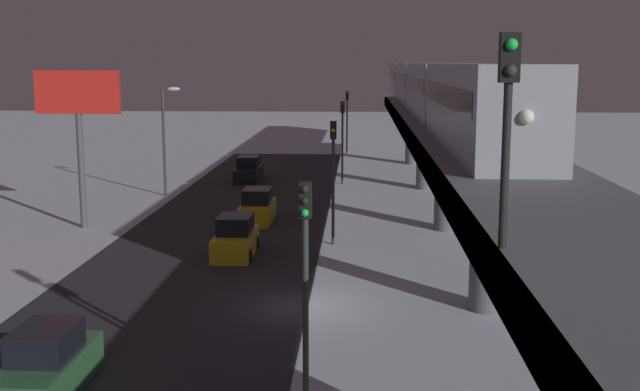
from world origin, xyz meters
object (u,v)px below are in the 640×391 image
traffic_light_near (305,268)px  traffic_light_mid (333,164)px  subway_train (425,84)px  sedan_black (249,171)px  sedan_green_2 (47,367)px  commercial_billboard (78,108)px  traffic_light_far (342,130)px  traffic_light_distant (347,113)px  sedan_yellow_3 (257,208)px  rail_signal (508,103)px  sedan_yellow (236,239)px

traffic_light_near → traffic_light_mid: (0.00, -20.39, 0.00)m
subway_train → sedan_black: 15.41m
sedan_green_2 → traffic_light_near: 8.36m
traffic_light_near → commercial_billboard: size_ratio=0.72×
sedan_green_2 → traffic_light_far: traffic_light_far is taller
sedan_green_2 → traffic_light_mid: (-7.50, -18.92, 3.40)m
traffic_light_distant → sedan_yellow_3: bearing=82.4°
rail_signal → traffic_light_distant: size_ratio=0.62×
sedan_yellow → subway_train: bearing=64.7°
sedan_black → commercial_billboard: size_ratio=0.52×
subway_train → sedan_green_2: (13.76, 39.63, -6.87)m
sedan_yellow → traffic_light_distant: 43.63m
sedan_green_2 → traffic_light_far: (-7.50, -39.31, 3.40)m
sedan_black → sedan_green_2: bearing=90.0°
sedan_yellow → sedan_green_2: bearing=-99.7°
sedan_yellow_3 → traffic_light_near: size_ratio=0.69×
sedan_yellow → traffic_light_far: size_ratio=0.68×
traffic_light_mid → traffic_light_distant: same height
traffic_light_far → commercial_billboard: bearing=49.6°
subway_train → sedan_yellow_3: (10.96, 14.94, -6.87)m
sedan_black → traffic_light_near: traffic_light_near is taller
sedan_green_2 → traffic_light_mid: size_ratio=0.70×
rail_signal → sedan_yellow_3: 33.02m
rail_signal → traffic_light_mid: 25.80m
traffic_light_near → commercial_billboard: (14.38, -23.86, 2.63)m
sedan_yellow_3 → traffic_light_distant: traffic_light_distant is taller
traffic_light_near → traffic_light_far: same height
rail_signal → traffic_light_far: 45.87m
rail_signal → traffic_light_distant: (4.06, -65.86, -4.42)m
traffic_light_far → traffic_light_mid: bearing=90.0°
sedan_yellow → sedan_yellow_3: 8.23m
subway_train → sedan_black: bearing=-4.2°
traffic_light_far → sedan_yellow: bearing=78.4°
rail_signal → commercial_billboard: bearing=-57.1°
commercial_billboard → traffic_light_near: bearing=121.1°
traffic_light_near → traffic_light_far: (0.00, -40.78, 0.00)m
sedan_yellow → traffic_light_mid: traffic_light_mid is taller
subway_train → traffic_light_far: size_ratio=11.57×
traffic_light_far → traffic_light_distant: bearing=-90.0°
traffic_light_distant → traffic_light_far: bearing=90.0°
sedan_yellow_3 → traffic_light_far: (-4.70, -14.62, 3.40)m
sedan_black → traffic_light_near: (-7.50, 42.11, 3.40)m
subway_train → traffic_light_far: subway_train is taller
traffic_light_distant → traffic_light_mid: bearing=90.0°
sedan_yellow → sedan_yellow_3: (0.00, -8.23, 0.01)m
sedan_yellow_3 → commercial_billboard: (9.68, 2.30, 6.03)m
subway_train → sedan_yellow: bearing=64.7°
sedan_yellow_3 → traffic_light_far: bearing=72.2°
traffic_light_near → traffic_light_distant: same height
sedan_yellow → traffic_light_distant: traffic_light_distant is taller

